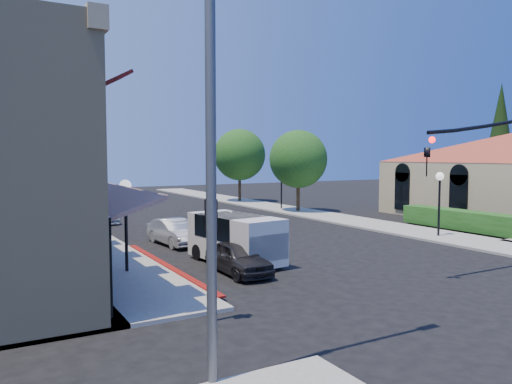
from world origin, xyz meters
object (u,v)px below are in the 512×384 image
conifer_far (500,135)px  parked_car_b (174,232)px  secondary_signal (210,237)px  parked_car_c (100,214)px  parked_car_d (77,202)px  cobra_streetlight (228,113)px  lamppost_left_near (126,202)px  street_tree_a (298,159)px  lamppost_right_far (281,177)px  parked_car_a (238,258)px  street_tree_b (240,155)px  lamppost_right_near (440,188)px  lamppost_left_far (66,184)px  white_van (236,236)px

conifer_far → parked_car_b: size_ratio=2.81×
secondary_signal → parked_car_b: 12.14m
secondary_signal → parked_car_c: 22.01m
conifer_far → parked_car_d: (-34.20, 14.00, -5.69)m
cobra_streetlight → lamppost_left_near: (0.65, 10.00, -2.53)m
street_tree_a → parked_car_b: street_tree_a is taller
lamppost_right_far → parked_car_b: (-13.30, -11.00, -2.09)m
parked_car_a → parked_car_b: parked_car_b is taller
street_tree_a → street_tree_b: (0.00, 10.00, 0.35)m
lamppost_right_near → parked_car_c: size_ratio=0.85×
street_tree_b → parked_car_b: street_tree_b is taller
lamppost_left_far → secondary_signal: bearing=-88.6°
lamppost_right_far → parked_car_d: 16.86m
street_tree_a → parked_car_d: 18.37m
lamppost_left_far → parked_car_d: size_ratio=0.74×
secondary_signal → parked_car_b: size_ratio=0.85×
conifer_far → lamppost_left_near: conifer_far is taller
parked_car_b → lamppost_right_far: bearing=34.7°
cobra_streetlight → secondary_signal: bearing=71.4°
cobra_streetlight → parked_car_c: bearing=83.3°
parked_car_d → street_tree_a: bearing=-38.9°
lamppost_left_near → lamppost_right_far: same height
conifer_far → parked_car_c: (-34.20, 5.27, -5.75)m
parked_car_a → lamppost_right_near: bearing=9.1°
white_van → parked_car_c: bearing=97.7°
conifer_far → lamppost_left_far: conifer_far is taller
lamppost_left_near → street_tree_b: bearing=54.2°
cobra_streetlight → lamppost_right_near: bearing=29.5°
parked_car_b → cobra_streetlight: bearing=-111.0°
lamppost_left_near → white_van: bearing=-5.1°
street_tree_a → cobra_streetlight: 29.99m
cobra_streetlight → lamppost_right_near: cobra_streetlight is taller
street_tree_b → parked_car_c: bearing=-149.8°
lamppost_left_far → lamppost_right_near: 22.02m
lamppost_left_near → white_van: (4.43, -0.40, -1.58)m
lamppost_left_far → parked_car_d: lamppost_left_far is taller
cobra_streetlight → parked_car_a: bearing=61.5°
lamppost_left_near → lamppost_right_far: bearing=43.3°
street_tree_b → lamppost_left_far: size_ratio=1.97×
cobra_streetlight → lamppost_right_far: (17.65, 26.00, -2.53)m
parked_car_c → lamppost_left_far: bearing=-153.8°
parked_car_a → parked_car_d: size_ratio=0.75×
lamppost_left_near → parked_car_d: bearing=84.5°
conifer_far → lamppost_right_far: size_ratio=3.08×
lamppost_left_far → white_van: 15.15m
street_tree_a → parked_car_a: size_ratio=1.79×
parked_car_d → conifer_far: bearing=-27.5°
lamppost_left_far → white_van: bearing=-72.9°
lamppost_left_near → parked_car_d: size_ratio=0.74×
secondary_signal → parked_car_b: bearing=74.6°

